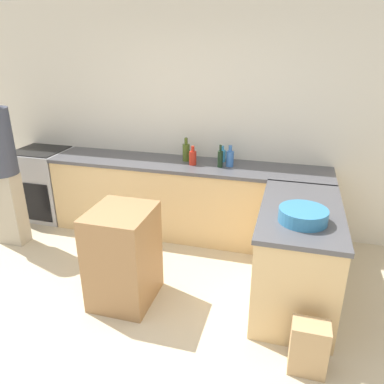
{
  "coord_description": "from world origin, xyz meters",
  "views": [
    {
      "loc": [
        1.18,
        -1.95,
        2.24
      ],
      "look_at": [
        0.34,
        1.09,
        0.96
      ],
      "focal_mm": 35.0,
      "sensor_mm": 36.0,
      "label": 1
    }
  ],
  "objects_px": {
    "range_oven": "(45,183)",
    "water_bottle_blue": "(230,158)",
    "wine_bottle_dark": "(220,158)",
    "mixing_bowl": "(303,215)",
    "island_table": "(123,256)",
    "person_by_range": "(0,164)",
    "dish_soap_bottle": "(222,155)",
    "hot_sauce_bottle": "(193,157)",
    "olive_oil_bottle": "(186,152)",
    "paper_bag": "(309,347)"
  },
  "relations": [
    {
      "from": "range_oven",
      "to": "mixing_bowl",
      "type": "height_order",
      "value": "mixing_bowl"
    },
    {
      "from": "person_by_range",
      "to": "paper_bag",
      "type": "height_order",
      "value": "person_by_range"
    },
    {
      "from": "island_table",
      "to": "olive_oil_bottle",
      "type": "xyz_separation_m",
      "value": [
        0.16,
        1.47,
        0.58
      ]
    },
    {
      "from": "range_oven",
      "to": "hot_sauce_bottle",
      "type": "bearing_deg",
      "value": -0.91
    },
    {
      "from": "hot_sauce_bottle",
      "to": "person_by_range",
      "type": "relative_size",
      "value": 0.12
    },
    {
      "from": "mixing_bowl",
      "to": "island_table",
      "type": "bearing_deg",
      "value": -173.88
    },
    {
      "from": "wine_bottle_dark",
      "to": "water_bottle_blue",
      "type": "height_order",
      "value": "wine_bottle_dark"
    },
    {
      "from": "hot_sauce_bottle",
      "to": "wine_bottle_dark",
      "type": "bearing_deg",
      "value": -0.42
    },
    {
      "from": "island_table",
      "to": "wine_bottle_dark",
      "type": "bearing_deg",
      "value": 66.1
    },
    {
      "from": "island_table",
      "to": "person_by_range",
      "type": "bearing_deg",
      "value": 160.34
    },
    {
      "from": "mixing_bowl",
      "to": "hot_sauce_bottle",
      "type": "bearing_deg",
      "value": 135.95
    },
    {
      "from": "olive_oil_bottle",
      "to": "person_by_range",
      "type": "bearing_deg",
      "value": -155.87
    },
    {
      "from": "olive_oil_bottle",
      "to": "dish_soap_bottle",
      "type": "bearing_deg",
      "value": 12.08
    },
    {
      "from": "wine_bottle_dark",
      "to": "person_by_range",
      "type": "distance_m",
      "value": 2.45
    },
    {
      "from": "hot_sauce_bottle",
      "to": "water_bottle_blue",
      "type": "relative_size",
      "value": 0.91
    },
    {
      "from": "wine_bottle_dark",
      "to": "water_bottle_blue",
      "type": "xyz_separation_m",
      "value": [
        0.1,
        0.06,
        -0.01
      ]
    },
    {
      "from": "wine_bottle_dark",
      "to": "olive_oil_bottle",
      "type": "relative_size",
      "value": 0.93
    },
    {
      "from": "island_table",
      "to": "paper_bag",
      "type": "distance_m",
      "value": 1.69
    },
    {
      "from": "hot_sauce_bottle",
      "to": "olive_oil_bottle",
      "type": "relative_size",
      "value": 0.79
    },
    {
      "from": "range_oven",
      "to": "olive_oil_bottle",
      "type": "bearing_deg",
      "value": 2.75
    },
    {
      "from": "island_table",
      "to": "dish_soap_bottle",
      "type": "distance_m",
      "value": 1.75
    },
    {
      "from": "dish_soap_bottle",
      "to": "wine_bottle_dark",
      "type": "distance_m",
      "value": 0.22
    },
    {
      "from": "person_by_range",
      "to": "paper_bag",
      "type": "xyz_separation_m",
      "value": [
        3.36,
        -1.04,
        -0.76
      ]
    },
    {
      "from": "olive_oil_bottle",
      "to": "water_bottle_blue",
      "type": "distance_m",
      "value": 0.54
    },
    {
      "from": "olive_oil_bottle",
      "to": "paper_bag",
      "type": "bearing_deg",
      "value": -52.21
    },
    {
      "from": "dish_soap_bottle",
      "to": "water_bottle_blue",
      "type": "bearing_deg",
      "value": -53.01
    },
    {
      "from": "person_by_range",
      "to": "dish_soap_bottle",
      "type": "bearing_deg",
      "value": 22.09
    },
    {
      "from": "island_table",
      "to": "hot_sauce_bottle",
      "type": "relative_size",
      "value": 4.06
    },
    {
      "from": "range_oven",
      "to": "island_table",
      "type": "relative_size",
      "value": 1.03
    },
    {
      "from": "mixing_bowl",
      "to": "water_bottle_blue",
      "type": "relative_size",
      "value": 1.57
    },
    {
      "from": "dish_soap_bottle",
      "to": "water_bottle_blue",
      "type": "xyz_separation_m",
      "value": [
        0.12,
        -0.16,
        0.02
      ]
    },
    {
      "from": "dish_soap_bottle",
      "to": "olive_oil_bottle",
      "type": "height_order",
      "value": "olive_oil_bottle"
    },
    {
      "from": "range_oven",
      "to": "water_bottle_blue",
      "type": "bearing_deg",
      "value": 0.59
    },
    {
      "from": "range_oven",
      "to": "hot_sauce_bottle",
      "type": "distance_m",
      "value": 2.15
    },
    {
      "from": "hot_sauce_bottle",
      "to": "olive_oil_bottle",
      "type": "distance_m",
      "value": 0.17
    },
    {
      "from": "hot_sauce_bottle",
      "to": "paper_bag",
      "type": "distance_m",
      "value": 2.35
    },
    {
      "from": "island_table",
      "to": "dish_soap_bottle",
      "type": "bearing_deg",
      "value": 69.77
    },
    {
      "from": "island_table",
      "to": "person_by_range",
      "type": "height_order",
      "value": "person_by_range"
    },
    {
      "from": "mixing_bowl",
      "to": "olive_oil_bottle",
      "type": "relative_size",
      "value": 1.37
    },
    {
      "from": "mixing_bowl",
      "to": "paper_bag",
      "type": "distance_m",
      "value": 0.96
    },
    {
      "from": "range_oven",
      "to": "hot_sauce_bottle",
      "type": "height_order",
      "value": "hot_sauce_bottle"
    },
    {
      "from": "wine_bottle_dark",
      "to": "person_by_range",
      "type": "relative_size",
      "value": 0.14
    },
    {
      "from": "range_oven",
      "to": "person_by_range",
      "type": "relative_size",
      "value": 0.52
    },
    {
      "from": "mixing_bowl",
      "to": "olive_oil_bottle",
      "type": "height_order",
      "value": "olive_oil_bottle"
    },
    {
      "from": "mixing_bowl",
      "to": "wine_bottle_dark",
      "type": "relative_size",
      "value": 1.48
    },
    {
      "from": "hot_sauce_bottle",
      "to": "paper_bag",
      "type": "relative_size",
      "value": 0.54
    },
    {
      "from": "dish_soap_bottle",
      "to": "hot_sauce_bottle",
      "type": "relative_size",
      "value": 0.85
    },
    {
      "from": "island_table",
      "to": "mixing_bowl",
      "type": "distance_m",
      "value": 1.6
    },
    {
      "from": "person_by_range",
      "to": "water_bottle_blue",
      "type": "bearing_deg",
      "value": 17.82
    },
    {
      "from": "wine_bottle_dark",
      "to": "olive_oil_bottle",
      "type": "height_order",
      "value": "olive_oil_bottle"
    }
  ]
}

